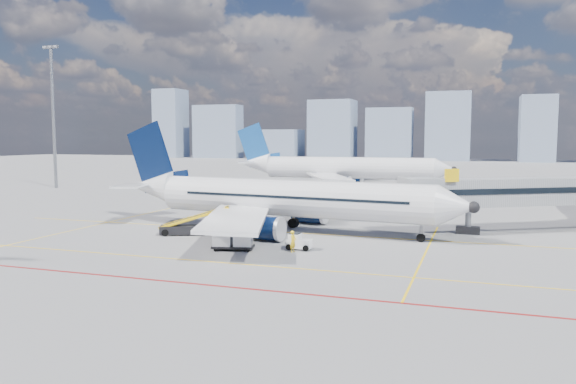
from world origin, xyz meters
name	(u,v)px	position (x,y,z in m)	size (l,w,h in m)	color
ground	(251,247)	(0.00, 0.00, 0.00)	(420.00, 420.00, 0.00)	gray
apron_markings	(224,256)	(-0.58, -3.91, 0.01)	(90.00, 35.12, 0.01)	yellow
jet_bridge	(540,193)	(23.51, 16.91, 3.74)	(23.55, 15.78, 6.30)	#95989D
floodlight_mast_nw	(53,113)	(-55.00, 40.00, 13.59)	(3.20, 0.61, 25.45)	slate
distant_skyline	(420,131)	(-5.12, 190.00, 11.65)	(246.34, 15.61, 31.50)	slate
main_aircraft	(277,198)	(-0.76, 8.50, 3.22)	(37.04, 32.22, 10.91)	silver
second_aircraft	(339,168)	(-7.97, 64.00, 3.22)	(43.41, 37.83, 12.65)	silver
baggage_tug	(298,242)	(3.99, 0.40, 0.66)	(2.00, 1.21, 1.38)	silver
cargo_dolly	(233,238)	(-0.92, -1.57, 1.01)	(3.64, 2.31, 1.85)	black
belt_loader	(187,227)	(-8.08, 3.75, 0.70)	(6.58, 3.84, 2.69)	black
ramp_worker	(293,242)	(3.95, -0.76, 0.86)	(0.63, 0.41, 1.72)	gold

